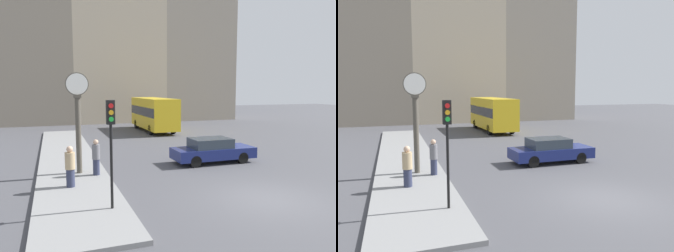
# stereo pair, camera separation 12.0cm
# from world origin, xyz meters

# --- Properties ---
(ground_plane) EXTENTS (120.00, 120.00, 0.00)m
(ground_plane) POSITION_xyz_m (0.00, 0.00, 0.00)
(ground_plane) COLOR #47474C
(sidewalk_corner) EXTENTS (3.04, 23.65, 0.15)m
(sidewalk_corner) POSITION_xyz_m (-6.51, 9.83, 0.08)
(sidewalk_corner) COLOR gray
(sidewalk_corner) RESTS_ON ground_plane
(building_row) EXTENTS (30.86, 5.00, 16.98)m
(building_row) POSITION_xyz_m (0.29, 30.22, 7.74)
(building_row) COLOR gray
(building_row) RESTS_ON ground_plane
(sedan_car) EXTENTS (4.47, 1.71, 1.35)m
(sedan_car) POSITION_xyz_m (0.84, 6.04, 0.68)
(sedan_car) COLOR navy
(sedan_car) RESTS_ON ground_plane
(bus_distant) EXTENTS (2.38, 8.06, 3.12)m
(bus_distant) POSITION_xyz_m (1.81, 19.98, 1.77)
(bus_distant) COLOR gold
(bus_distant) RESTS_ON ground_plane
(traffic_light_near) EXTENTS (0.26, 0.24, 3.49)m
(traffic_light_near) POSITION_xyz_m (-5.58, 0.61, 2.66)
(traffic_light_near) COLOR black
(traffic_light_near) RESTS_ON sidewalk_corner
(street_clock) EXTENTS (1.02, 0.32, 4.57)m
(street_clock) POSITION_xyz_m (-6.20, 5.61, 2.64)
(street_clock) COLOR #4C473D
(street_clock) RESTS_ON sidewalk_corner
(pedestrian_tan_coat) EXTENTS (0.39, 0.39, 1.63)m
(pedestrian_tan_coat) POSITION_xyz_m (-6.71, 3.49, 0.96)
(pedestrian_tan_coat) COLOR #2D334C
(pedestrian_tan_coat) RESTS_ON sidewalk_corner
(pedestrian_grey_jacket) EXTENTS (0.35, 0.35, 1.61)m
(pedestrian_grey_jacket) POSITION_xyz_m (-5.52, 4.98, 0.95)
(pedestrian_grey_jacket) COLOR #2D334C
(pedestrian_grey_jacket) RESTS_ON sidewalk_corner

